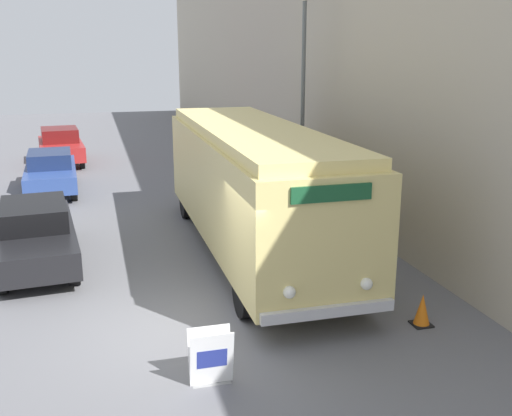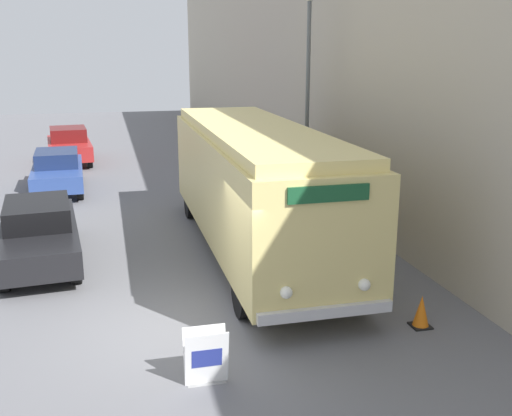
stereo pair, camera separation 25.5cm
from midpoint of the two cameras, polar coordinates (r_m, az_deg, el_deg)
The scene contains 9 objects.
ground_plane at distance 11.27m, azimuth -7.54°, elevation -11.57°, with size 80.00×80.00×0.00m, color slate.
building_wall_right at distance 21.26m, azimuth 4.49°, elevation 13.42°, with size 0.30×60.00×8.89m.
vintage_bus at distance 14.76m, azimuth -0.80°, elevation 2.44°, with size 2.58×10.16×3.20m.
sign_board at distance 9.46m, azimuth -5.11°, elevation -14.04°, with size 0.67×0.34×0.90m.
streetlamp at distance 18.24m, azimuth 4.13°, elevation 12.72°, with size 0.36×0.36×6.67m.
parked_car_near at distance 15.25m, azimuth -20.69°, elevation -2.26°, with size 2.15×4.93×1.47m.
parked_car_mid at distance 22.71m, azimuth -19.27°, elevation 3.32°, with size 1.89×4.59×1.45m.
parked_car_far at distance 28.24m, azimuth -18.36°, elevation 5.65°, with size 2.18×4.52×1.57m.
traffic_cone at distance 11.67m, azimuth 14.94°, elevation -9.37°, with size 0.36×0.36×0.61m.
Camera 1 is at (-1.36, -9.98, 5.02)m, focal length 42.00 mm.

